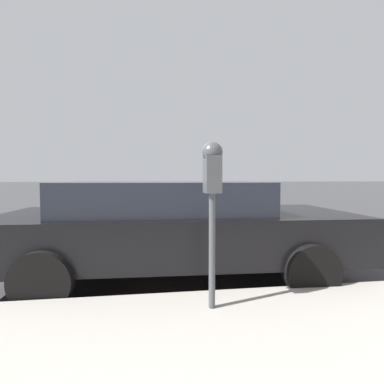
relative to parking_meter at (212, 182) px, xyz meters
name	(u,v)px	position (x,y,z in m)	size (l,w,h in m)	color
ground_plane	(188,255)	(2.62, -0.12, -1.35)	(220.00, 220.00, 0.00)	#424244
parking_meter	(212,182)	(0.00, 0.00, 0.00)	(0.21, 0.19, 1.54)	#4C5156
car_black	(175,225)	(1.48, 0.22, -0.63)	(2.30, 4.81, 1.33)	black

